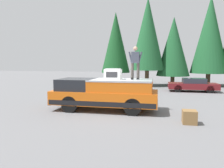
% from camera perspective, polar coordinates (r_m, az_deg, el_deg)
% --- Properties ---
extents(ground_plane, '(90.00, 90.00, 0.00)m').
position_cam_1_polar(ground_plane, '(11.26, 0.50, -7.17)').
color(ground_plane, slate).
extents(pickup_truck, '(2.01, 5.54, 1.65)m').
position_cam_1_polar(pickup_truck, '(11.28, -1.99, -2.63)').
color(pickup_truck, orange).
rests_on(pickup_truck, ground).
extents(compressor_unit, '(0.65, 0.84, 0.56)m').
position_cam_1_polar(compressor_unit, '(11.09, 0.26, 2.70)').
color(compressor_unit, white).
rests_on(compressor_unit, pickup_truck).
extents(person_on_truck_bed, '(0.29, 0.72, 1.69)m').
position_cam_1_polar(person_on_truck_bed, '(11.12, 6.24, 5.89)').
color(person_on_truck_bed, '#423D38').
rests_on(person_on_truck_bed, pickup_truck).
extents(parked_car_maroon, '(1.64, 4.10, 1.16)m').
position_cam_1_polar(parked_car_maroon, '(19.73, 20.81, -0.23)').
color(parked_car_maroon, maroon).
rests_on(parked_car_maroon, ground).
extents(wooden_crate, '(0.56, 0.56, 0.56)m').
position_cam_1_polar(wooden_crate, '(9.47, 19.99, -8.29)').
color(wooden_crate, olive).
rests_on(wooden_crate, ground).
extents(conifer_left, '(3.84, 3.84, 9.52)m').
position_cam_1_polar(conifer_left, '(25.46, 24.71, 11.84)').
color(conifer_left, '#4C3826').
rests_on(conifer_left, ground).
extents(conifer_center_left, '(3.54, 3.54, 7.38)m').
position_cam_1_polar(conifer_center_left, '(24.33, 16.09, 9.56)').
color(conifer_center_left, '#4C3826').
rests_on(conifer_center_left, ground).
extents(conifer_center_right, '(3.59, 3.59, 9.34)m').
position_cam_1_polar(conifer_center_right, '(23.57, 9.49, 13.00)').
color(conifer_center_right, '#4C3826').
rests_on(conifer_center_right, ground).
extents(conifer_right, '(3.34, 3.34, 8.31)m').
position_cam_1_polar(conifer_right, '(25.38, 1.01, 10.98)').
color(conifer_right, '#4C3826').
rests_on(conifer_right, ground).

